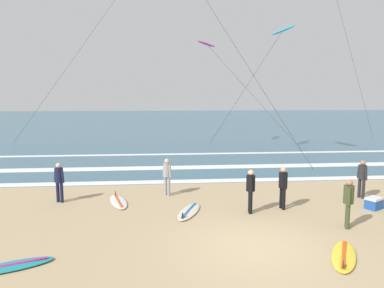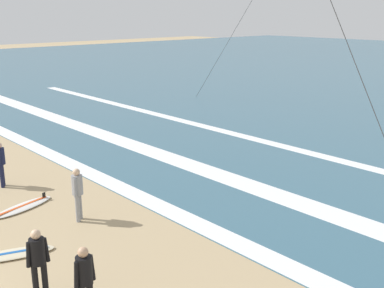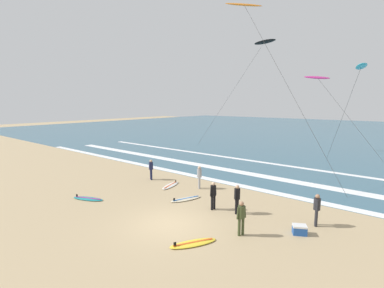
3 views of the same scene
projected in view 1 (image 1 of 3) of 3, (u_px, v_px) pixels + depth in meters
name	position (u px, v px, depth m)	size (l,w,h in m)	color
ground_plane	(254.00, 247.00, 9.94)	(160.00, 160.00, 0.00)	tan
ocean_surface	(176.00, 121.00, 61.68)	(140.00, 90.00, 0.01)	#386075
wave_foam_shoreline	(213.00, 181.00, 17.66)	(57.30, 0.73, 0.01)	white
wave_foam_mid_break	(196.00, 167.00, 21.03)	(52.77, 1.09, 0.01)	white
wave_foam_outer_break	(190.00, 154.00, 25.93)	(51.75, 0.65, 0.01)	white
surfer_mid_group	(251.00, 187.00, 12.71)	(0.32, 0.51, 1.60)	black
surfer_right_near	(362.00, 175.00, 14.60)	(0.32, 0.51, 1.60)	#232328
surfer_background_far	(59.00, 179.00, 14.01)	(0.49, 0.32, 1.60)	#141938
surfer_left_far	(167.00, 173.00, 14.98)	(0.41, 0.43, 1.60)	gray
surfer_foreground_main	(348.00, 199.00, 11.24)	(0.32, 0.50, 1.60)	#384223
surfer_left_near	(283.00, 184.00, 13.16)	(0.32, 0.52, 1.60)	black
surfboard_right_spare	(8.00, 267.00, 8.67)	(2.17, 1.35, 0.25)	teal
surfboard_left_pile	(189.00, 211.00, 12.86)	(1.30, 2.18, 0.25)	beige
surfboard_near_water	(118.00, 201.00, 14.07)	(1.13, 2.18, 0.25)	silver
surfboard_foreground_flat	(344.00, 255.00, 9.28)	(1.56, 2.12, 0.25)	yellow
kite_cyan_high_left	(282.00, 31.00, 23.50)	(4.26, 9.80, 8.80)	#23A8C6
kite_magenta_high_right	(207.00, 44.00, 28.34)	(8.37, 4.42, 8.63)	#CC2384
cooler_box	(374.00, 203.00, 13.27)	(0.75, 0.69, 0.44)	#1E4C9E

